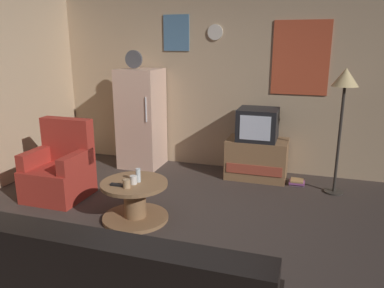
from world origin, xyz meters
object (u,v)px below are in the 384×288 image
at_px(mug_ceramic_tan, 127,184).
at_px(book_stack, 297,182).
at_px(fridge, 141,118).
at_px(standing_lamp, 345,87).
at_px(wine_glass, 138,175).
at_px(crt_tv, 258,124).
at_px(armchair, 60,170).
at_px(mug_ceramic_white, 133,180).
at_px(tv_stand, 257,159).
at_px(remote_control, 117,185).
at_px(coffee_table, 135,201).

relative_size(mug_ceramic_tan, book_stack, 0.44).
bearing_deg(fridge, standing_lamp, -5.50).
distance_m(wine_glass, book_stack, 2.30).
distance_m(crt_tv, armchair, 2.68).
xyz_separation_m(fridge, book_stack, (2.36, -0.14, -0.72)).
height_order(mug_ceramic_white, armchair, armchair).
bearing_deg(tv_stand, mug_ceramic_tan, -119.10).
distance_m(fridge, tv_stand, 1.85).
height_order(crt_tv, standing_lamp, standing_lamp).
bearing_deg(mug_ceramic_white, mug_ceramic_tan, -97.55).
distance_m(fridge, crt_tv, 1.78).
height_order(remote_control, armchair, armchair).
bearing_deg(coffee_table, crt_tv, 58.71).
height_order(tv_stand, mug_ceramic_tan, tv_stand).
bearing_deg(crt_tv, standing_lamp, -14.01).
relative_size(standing_lamp, coffee_table, 2.21).
distance_m(crt_tv, remote_control, 2.25).
bearing_deg(remote_control, book_stack, 44.86).
bearing_deg(coffee_table, standing_lamp, 34.97).
bearing_deg(wine_glass, armchair, 166.29).
relative_size(mug_ceramic_white, book_stack, 0.44).
bearing_deg(mug_ceramic_tan, tv_stand, 60.90).
relative_size(wine_glass, mug_ceramic_white, 1.67).
distance_m(crt_tv, mug_ceramic_tan, 2.20).
xyz_separation_m(mug_ceramic_tan, book_stack, (1.64, 1.77, -0.44)).
distance_m(armchair, book_stack, 3.11).
bearing_deg(armchair, crt_tv, 32.39).
bearing_deg(mug_ceramic_white, coffee_table, 109.80).
relative_size(crt_tv, remote_control, 3.60).
bearing_deg(remote_control, mug_ceramic_white, 36.93).
distance_m(standing_lamp, armchair, 3.63).
bearing_deg(book_stack, crt_tv, 167.24).
bearing_deg(mug_ceramic_tan, fridge, 110.68).
bearing_deg(wine_glass, coffee_table, -153.21).
bearing_deg(standing_lamp, book_stack, 164.45).
height_order(tv_stand, book_stack, tv_stand).
relative_size(tv_stand, crt_tv, 1.56).
bearing_deg(wine_glass, mug_ceramic_tan, -101.58).
bearing_deg(fridge, armchair, -107.80).
xyz_separation_m(crt_tv, remote_control, (-1.18, -1.89, -0.33)).
height_order(tv_stand, remote_control, tv_stand).
height_order(mug_ceramic_tan, remote_control, mug_ceramic_tan).
distance_m(crt_tv, wine_glass, 2.01).
distance_m(wine_glass, mug_ceramic_white, 0.08).
xyz_separation_m(standing_lamp, mug_ceramic_white, (-2.09, -1.52, -0.88)).
xyz_separation_m(tv_stand, wine_glass, (-1.02, -1.72, 0.23)).
relative_size(tv_stand, standing_lamp, 0.53).
distance_m(tv_stand, crt_tv, 0.50).
relative_size(tv_stand, armchair, 0.87).
bearing_deg(fridge, coffee_table, -67.56).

